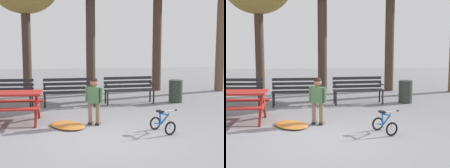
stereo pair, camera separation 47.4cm
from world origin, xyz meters
TOP-DOWN VIEW (x-y plane):
  - ground at (0.00, 0.00)m, footprint 36.00×36.00m
  - picnic_table at (-2.14, 1.65)m, footprint 1.82×1.37m
  - park_bench_far_left at (-2.43, 3.70)m, footprint 1.63×0.56m
  - park_bench_left at (-0.54, 3.68)m, footprint 1.61×0.51m
  - park_bench_right at (1.35, 3.87)m, footprint 1.63×0.57m
  - child_standing at (-0.00, 1.23)m, footprint 0.41×0.25m
  - kids_bicycle at (1.42, 0.35)m, footprint 0.53×0.63m
  - leaf_pile at (-0.63, 1.13)m, footprint 1.10×1.22m
  - trash_bin at (2.90, 3.85)m, footprint 0.44×0.44m

SIDE VIEW (x-z plane):
  - ground at x=0.00m, z-range 0.00..0.00m
  - leaf_pile at x=-0.63m, z-range 0.00..0.07m
  - kids_bicycle at x=1.42m, z-range -0.07..0.47m
  - trash_bin at x=2.90m, z-range 0.00..0.73m
  - park_bench_far_left at x=-2.43m, z-range 0.08..0.94m
  - park_bench_left at x=-0.54m, z-range 0.08..0.94m
  - park_bench_right at x=1.35m, z-range 0.08..0.94m
  - picnic_table at x=-2.14m, z-range 0.20..0.99m
  - child_standing at x=0.00m, z-range 0.11..1.25m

